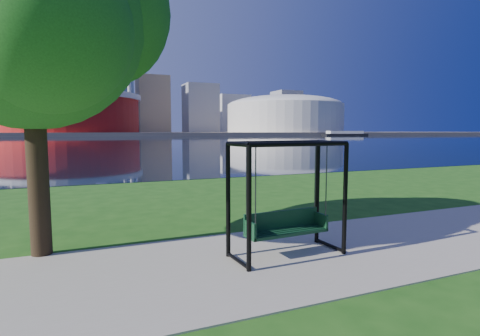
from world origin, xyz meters
TOP-DOWN VIEW (x-y plane):
  - ground at (0.00, 0.00)m, footprint 900.00×900.00m
  - path at (0.00, -0.50)m, footprint 120.00×4.00m
  - river at (0.00, 102.00)m, footprint 900.00×180.00m
  - far_bank at (0.00, 306.00)m, footprint 900.00×228.00m
  - stadium at (-10.00, 235.00)m, footprint 83.00×83.00m
  - arena at (135.00, 235.00)m, footprint 84.00×84.00m
  - skyline at (-4.27, 319.39)m, footprint 392.00×66.00m
  - swing at (0.60, -0.43)m, footprint 2.33×1.11m
  - park_tree at (-4.02, 1.59)m, footprint 5.64×5.09m
  - barge at (148.20, 183.07)m, footprint 29.37×11.31m

SIDE VIEW (x-z plane):
  - ground at x=0.00m, z-range 0.00..0.00m
  - river at x=0.00m, z-range 0.00..0.02m
  - path at x=0.00m, z-range 0.00..0.03m
  - far_bank at x=0.00m, z-range 0.00..2.00m
  - swing at x=0.60m, z-range -0.04..2.29m
  - barge at x=148.20m, z-range -0.13..2.73m
  - park_tree at x=-4.02m, z-range 1.36..8.36m
  - stadium at x=-10.00m, z-range -1.77..30.23m
  - arena at x=135.00m, z-range 2.59..29.15m
  - skyline at x=-4.27m, z-range -12.36..84.14m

